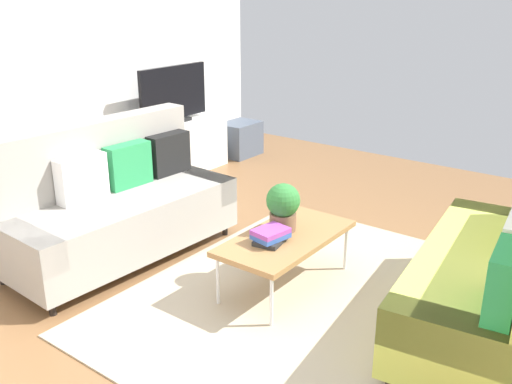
% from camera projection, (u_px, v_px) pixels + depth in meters
% --- Properties ---
extents(ground_plane, '(7.68, 7.68, 0.00)m').
position_uv_depth(ground_plane, '(262.00, 289.00, 4.23)').
color(ground_plane, brown).
extents(wall_far, '(6.40, 0.12, 2.90)m').
position_uv_depth(wall_far, '(22.00, 62.00, 5.32)').
color(wall_far, white).
rests_on(wall_far, ground_plane).
extents(area_rug, '(2.90, 2.20, 0.01)m').
position_uv_depth(area_rug, '(304.00, 297.00, 4.12)').
color(area_rug, tan).
rests_on(area_rug, ground_plane).
extents(couch_beige, '(1.94, 0.93, 1.10)m').
position_uv_depth(couch_beige, '(116.00, 204.00, 4.64)').
color(couch_beige, gray).
rests_on(couch_beige, ground_plane).
extents(couch_green, '(1.99, 1.06, 1.10)m').
position_uv_depth(couch_green, '(502.00, 273.00, 3.53)').
color(couch_green, '#C1CC51').
rests_on(couch_green, ground_plane).
extents(coffee_table, '(1.10, 0.56, 0.42)m').
position_uv_depth(coffee_table, '(286.00, 239.00, 4.14)').
color(coffee_table, '#9E7042').
rests_on(coffee_table, ground_plane).
extents(tv_console, '(1.40, 0.44, 0.64)m').
position_uv_depth(tv_console, '(175.00, 148.00, 6.71)').
color(tv_console, silver).
rests_on(tv_console, ground_plane).
extents(tv, '(1.00, 0.20, 0.64)m').
position_uv_depth(tv, '(174.00, 95.00, 6.48)').
color(tv, black).
rests_on(tv, tv_console).
extents(storage_trunk, '(0.52, 0.40, 0.44)m').
position_uv_depth(storage_trunk, '(240.00, 139.00, 7.51)').
color(storage_trunk, '#4C5666').
rests_on(storage_trunk, ground_plane).
extents(potted_plant, '(0.25, 0.25, 0.36)m').
position_uv_depth(potted_plant, '(283.00, 206.00, 4.16)').
color(potted_plant, brown).
rests_on(potted_plant, coffee_table).
extents(table_book_0, '(0.27, 0.22, 0.03)m').
position_uv_depth(table_book_0, '(271.00, 240.00, 4.01)').
color(table_book_0, '#262626').
rests_on(table_book_0, coffee_table).
extents(table_book_1, '(0.27, 0.22, 0.04)m').
position_uv_depth(table_book_1, '(271.00, 236.00, 4.00)').
color(table_book_1, '#3359B2').
rests_on(table_book_1, table_book_0).
extents(table_book_2, '(0.27, 0.22, 0.03)m').
position_uv_depth(table_book_2, '(271.00, 231.00, 3.99)').
color(table_book_2, purple).
rests_on(table_book_2, table_book_1).
extents(vase_0, '(0.09, 0.09, 0.14)m').
position_uv_depth(vase_0, '(132.00, 124.00, 6.17)').
color(vase_0, silver).
rests_on(vase_0, tv_console).
extents(vase_1, '(0.09, 0.09, 0.19)m').
position_uv_depth(vase_1, '(142.00, 120.00, 6.28)').
color(vase_1, silver).
rests_on(vase_1, tv_console).
extents(bottle_0, '(0.06, 0.06, 0.20)m').
position_uv_depth(bottle_0, '(158.00, 118.00, 6.34)').
color(bottle_0, '#262626').
rests_on(bottle_0, tv_console).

